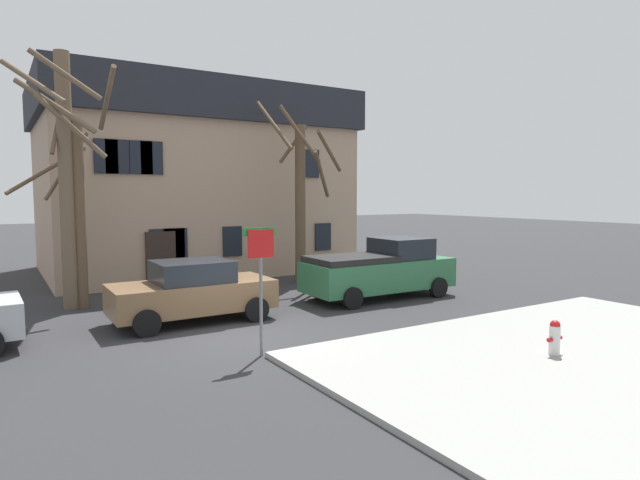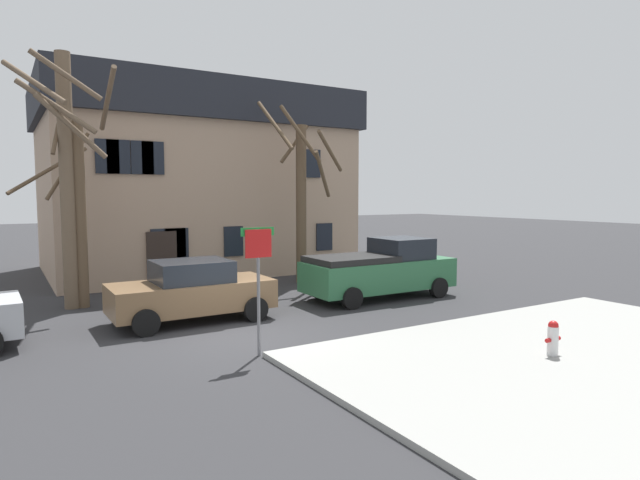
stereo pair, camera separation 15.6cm
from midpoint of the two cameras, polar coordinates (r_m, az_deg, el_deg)
name	(u,v)px [view 2 (the right image)]	position (r m, az deg, el deg)	size (l,w,h in m)	color
ground_plane	(241,335)	(13.34, -8.23, -10.18)	(120.00, 120.00, 0.00)	#2D2D30
sidewalk_slab	(588,357)	(12.72, 27.28, -11.17)	(11.57, 7.41, 0.12)	#999993
building_main	(194,181)	(25.41, -13.29, 6.28)	(13.09, 9.25, 8.11)	tan
tree_bare_near	(68,169)	(17.47, -25.39, 6.93)	(2.88, 2.83, 7.66)	brown
tree_bare_mid	(77,207)	(17.66, -24.56, 3.29)	(2.46, 2.27, 6.52)	brown
tree_bare_far	(302,193)	(20.56, -1.77, 5.11)	(3.11, 2.90, 7.09)	brown
car_brown_sedan	(192,291)	(14.87, -13.39, -5.37)	(4.31, 2.13, 1.68)	brown
pickup_truck_green	(381,270)	(17.80, 6.81, -3.19)	(5.21, 2.21, 1.99)	#2D6B42
fire_hydrant	(553,337)	(12.21, 24.22, -9.58)	(0.42, 0.22, 0.73)	silver
street_sign_pole	(258,266)	(11.28, -6.29, -2.86)	(0.76, 0.07, 2.77)	slate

